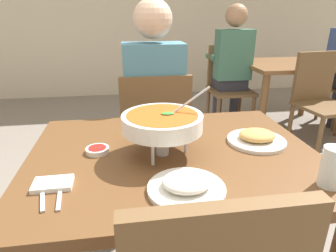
{
  "coord_description": "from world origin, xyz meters",
  "views": [
    {
      "loc": [
        -0.18,
        -1.01,
        1.24
      ],
      "look_at": [
        0.0,
        0.15,
        0.78
      ],
      "focal_mm": 31.31,
      "sensor_mm": 36.0,
      "label": 1
    }
  ],
  "objects": [
    {
      "name": "dining_table_far",
      "position": [
        1.6,
        1.89,
        0.6
      ],
      "size": [
        1.0,
        0.8,
        0.73
      ],
      "color": "brown",
      "rests_on": "ground_plane"
    },
    {
      "name": "patron_bg_left",
      "position": [
        0.95,
        1.96,
        0.75
      ],
      "size": [
        0.4,
        0.45,
        1.31
      ],
      "color": "#2D2D38",
      "rests_on": "ground_plane"
    },
    {
      "name": "spoon_utensil",
      "position": [
        -0.39,
        -0.23,
        0.73
      ],
      "size": [
        0.03,
        0.17,
        0.01
      ],
      "primitive_type": "cube",
      "rotation": [
        0.0,
        0.0,
        0.12
      ],
      "color": "silver",
      "rests_on": "dining_table_main"
    },
    {
      "name": "napkin_folded",
      "position": [
        -0.42,
        -0.18,
        0.74
      ],
      "size": [
        0.12,
        0.08,
        0.02
      ],
      "primitive_type": "cube",
      "rotation": [
        0.0,
        0.0,
        0.01
      ],
      "color": "white",
      "rests_on": "dining_table_main"
    },
    {
      "name": "fork_utensil",
      "position": [
        -0.44,
        -0.23,
        0.73
      ],
      "size": [
        0.05,
        0.17,
        0.01
      ],
      "primitive_type": "cube",
      "rotation": [
        0.0,
        0.0,
        0.23
      ],
      "color": "silver",
      "rests_on": "dining_table_main"
    },
    {
      "name": "dining_table_main",
      "position": [
        0.0,
        0.0,
        0.61
      ],
      "size": [
        1.11,
        0.86,
        0.73
      ],
      "color": "brown",
      "rests_on": "ground_plane"
    },
    {
      "name": "chair_bg_left",
      "position": [
        0.96,
        2.02,
        0.51
      ],
      "size": [
        0.44,
        0.44,
        0.9
      ],
      "color": "brown",
      "rests_on": "ground_plane"
    },
    {
      "name": "appetizer_plate",
      "position": [
        0.36,
        0.03,
        0.75
      ],
      "size": [
        0.24,
        0.24,
        0.06
      ],
      "color": "white",
      "rests_on": "dining_table_main"
    },
    {
      "name": "curry_bowl",
      "position": [
        -0.05,
        -0.01,
        0.86
      ],
      "size": [
        0.33,
        0.3,
        0.26
      ],
      "color": "silver",
      "rests_on": "dining_table_main"
    },
    {
      "name": "diner_main",
      "position": [
        0.0,
        0.75,
        0.75
      ],
      "size": [
        0.4,
        0.45,
        1.31
      ],
      "color": "#2D2D38",
      "rests_on": "ground_plane"
    },
    {
      "name": "chair_bg_right",
      "position": [
        1.59,
        1.34,
        0.51
      ],
      "size": [
        0.49,
        0.49,
        0.9
      ],
      "color": "brown",
      "rests_on": "ground_plane"
    },
    {
      "name": "sauce_dish",
      "position": [
        -0.29,
        0.04,
        0.74
      ],
      "size": [
        0.09,
        0.09,
        0.02
      ],
      "color": "white",
      "rests_on": "dining_table_main"
    },
    {
      "name": "drink_glass",
      "position": [
        0.44,
        -0.31,
        0.79
      ],
      "size": [
        0.07,
        0.07,
        0.13
      ],
      "color": "silver",
      "rests_on": "dining_table_main"
    },
    {
      "name": "rice_plate",
      "position": [
        -0.01,
        -0.27,
        0.75
      ],
      "size": [
        0.24,
        0.24,
        0.06
      ],
      "color": "white",
      "rests_on": "dining_table_main"
    },
    {
      "name": "chair_diner_main",
      "position": [
        -0.0,
        0.72,
        0.51
      ],
      "size": [
        0.44,
        0.44,
        0.9
      ],
      "color": "brown",
      "rests_on": "ground_plane"
    }
  ]
}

